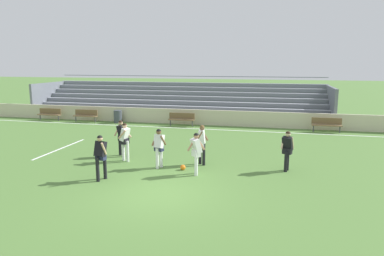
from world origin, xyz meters
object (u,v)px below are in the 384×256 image
object	(u,v)px
bleacher_stand	(177,100)
player_dark_on_ball	(121,135)
player_white_trailing_run	(196,150)
player_dark_overlapping	(287,148)
bench_far_left	(50,113)
bench_near_bin	(182,118)
player_dark_dropping_back	(101,153)
player_white_wide_right	(202,141)
bench_far_right	(327,124)
bench_centre_sideline	(86,115)
trash_bin	(118,117)
soccer_ball	(183,167)
player_white_pressing_high	(125,138)
player_white_wide_left	(159,145)

from	to	relation	value
bleacher_stand	player_dark_on_ball	distance (m)	12.21
player_white_trailing_run	player_dark_overlapping	xyz separation A→B (m)	(3.45, 1.27, -0.01)
bench_far_left	bench_near_bin	distance (m)	10.27
player_white_trailing_run	player_dark_overlapping	distance (m)	3.68
player_dark_dropping_back	player_dark_on_ball	bearing A→B (deg)	102.04
bleacher_stand	player_white_wide_right	size ratio (longest dim) A/B	13.50
player_white_trailing_run	bleacher_stand	bearing A→B (deg)	108.49
player_white_wide_right	player_dark_on_ball	world-z (taller)	player_white_wide_right
player_dark_dropping_back	player_dark_overlapping	size ratio (longest dim) A/B	1.04
bench_far_right	bench_centre_sideline	size ratio (longest dim) A/B	1.00
bench_far_left	player_dark_dropping_back	bearing A→B (deg)	-48.38
bench_near_bin	bench_far_left	bearing A→B (deg)	180.00
bleacher_stand	player_dark_on_ball	bearing A→B (deg)	-86.66
player_dark_on_ball	player_white_trailing_run	bearing A→B (deg)	-25.38
trash_bin	soccer_ball	size ratio (longest dim) A/B	4.15
soccer_ball	player_dark_dropping_back	bearing A→B (deg)	-144.21
player_white_pressing_high	soccer_ball	distance (m)	3.03
trash_bin	bench_centre_sideline	bearing A→B (deg)	-174.82
bench_far_left	player_white_wide_right	world-z (taller)	player_white_wide_right
bench_far_right	player_dark_dropping_back	size ratio (longest dim) A/B	1.05
bench_centre_sideline	trash_bin	world-z (taller)	trash_bin
player_dark_on_ball	soccer_ball	world-z (taller)	player_dark_on_ball
bench_centre_sideline	player_dark_on_ball	size ratio (longest dim) A/B	1.06
player_white_wide_left	player_white_wide_right	bearing A→B (deg)	28.45
trash_bin	player_white_pressing_high	xyz separation A→B (m)	(4.65, -9.20, 0.57)
player_white_wide_left	bleacher_stand	bearing A→B (deg)	102.56
bench_far_left	bench_centre_sideline	bearing A→B (deg)	0.00
bench_near_bin	player_dark_dropping_back	xyz separation A→B (m)	(-0.00, -11.56, 0.48)
bleacher_stand	bench_far_left	size ratio (longest dim) A/B	12.92
bench_centre_sideline	trash_bin	bearing A→B (deg)	5.18
bench_far_right	player_white_trailing_run	world-z (taller)	player_white_trailing_run
trash_bin	player_white_pressing_high	bearing A→B (deg)	-63.19
bench_far_right	player_white_wide_right	world-z (taller)	player_white_wide_right
bench_far_left	bench_far_right	world-z (taller)	same
player_white_wide_left	player_dark_dropping_back	bearing A→B (deg)	-129.28
player_white_trailing_run	soccer_ball	world-z (taller)	player_white_trailing_run
player_white_wide_right	soccer_ball	xyz separation A→B (m)	(-0.60, -0.94, -0.92)
player_dark_on_ball	bench_centre_sideline	bearing A→B (deg)	128.59
player_white_wide_right	bleacher_stand	bearing A→B (deg)	110.12
bench_near_bin	player_dark_dropping_back	world-z (taller)	player_dark_dropping_back
bench_far_right	player_white_wide_right	xyz separation A→B (m)	(-6.16, -8.72, 0.49)
bench_far_right	bench_near_bin	size ratio (longest dim) A/B	1.00
bleacher_stand	player_dark_dropping_back	distance (m)	15.61
bench_far_right	player_white_wide_right	distance (m)	10.69
player_white_pressing_high	player_white_trailing_run	bearing A→B (deg)	-17.99
bench_near_bin	player_dark_overlapping	distance (m)	11.11
player_white_trailing_run	player_white_pressing_high	xyz separation A→B (m)	(-3.46, 1.12, 0.04)
bench_far_left	bench_far_right	bearing A→B (deg)	0.00
bench_centre_sideline	trash_bin	xyz separation A→B (m)	(2.44, 0.22, -0.09)
player_white_wide_left	soccer_ball	world-z (taller)	player_white_wide_left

